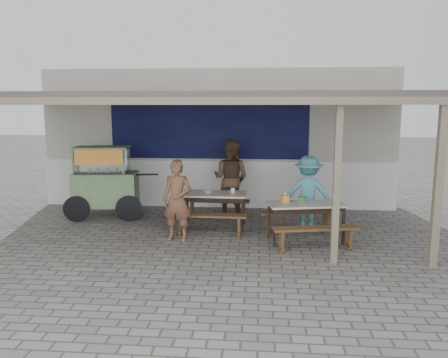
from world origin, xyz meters
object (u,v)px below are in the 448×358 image
vendor_cart (105,179)px  condiment_jar (233,190)px  patron_right_table (308,193)px  donation_box (302,200)px  table_right (306,207)px  patron_wall_side (231,178)px  bench_right_street (315,233)px  bench_right_wall (297,216)px  patron_street_side (177,200)px  bench_left_wall (217,205)px  bench_left_street (210,220)px  tissue_box (285,199)px  condiment_bowl (208,192)px

vendor_cart → condiment_jar: 3.06m
patron_right_table → donation_box: (-0.20, -0.82, 0.02)m
table_right → patron_wall_side: bearing=119.8°
bench_right_street → bench_right_wall: 1.22m
patron_street_side → patron_wall_side: 2.12m
table_right → vendor_cart: bearing=150.6°
donation_box → bench_right_street: bearing=-73.8°
bench_left_wall → bench_right_wall: 1.95m
bench_left_street → table_right: (1.86, -0.17, 0.33)m
patron_street_side → patron_wall_side: size_ratio=0.87×
bench_right_wall → patron_street_side: size_ratio=0.99×
bench_right_wall → donation_box: bearing=-96.3°
table_right → donation_box: 0.16m
bench_right_wall → tissue_box: size_ratio=12.10×
table_right → tissue_box: 0.43m
condiment_jar → patron_wall_side: bearing=96.5°
bench_right_wall → bench_right_street: bearing=-90.0°
bench_left_wall → patron_street_side: size_ratio=0.94×
bench_left_wall → condiment_bowl: 0.82m
patron_wall_side → tissue_box: (1.16, -1.71, -0.09)m
bench_left_street → donation_box: 1.85m
table_right → patron_right_table: patron_right_table is taller
donation_box → condiment_jar: 1.63m
condiment_jar → patron_street_side: bearing=-133.9°
bench_right_street → vendor_cart: vendor_cart is taller
bench_left_wall → bench_right_wall: bearing=-27.1°
bench_right_wall → vendor_cart: bearing=157.4°
vendor_cart → bench_right_street: bearing=-31.6°
bench_right_street → patron_street_side: (-2.57, 0.47, 0.45)m
bench_left_wall → patron_street_side: bearing=-109.6°
bench_right_street → donation_box: 0.83m
vendor_cart → condiment_bowl: bearing=-21.8°
table_right → patron_street_side: 2.46m
table_right → condiment_bowl: 2.15m
patron_wall_side → tissue_box: bearing=145.1°
bench_left_street → donation_box: size_ratio=9.29×
bench_right_street → condiment_jar: (-1.58, 1.51, 0.46)m
bench_left_street → bench_right_wall: 1.80m
bench_left_wall → patron_wall_side: patron_wall_side is taller
bench_right_street → vendor_cart: size_ratio=0.77×
bench_right_wall → patron_right_table: bearing=36.7°
bench_left_wall → patron_right_table: (1.98, -0.64, 0.44)m
table_right → patron_street_side: patron_street_side is taller
condiment_jar → condiment_bowl: 0.53m
bench_left_wall → donation_box: bearing=-38.5°
donation_box → bench_right_wall: bearing=94.9°
bench_right_wall → condiment_jar: (-1.34, 0.31, 0.46)m
bench_left_street → patron_right_table: (2.00, 0.71, 0.44)m
patron_right_table → patron_street_side: bearing=29.7°
vendor_cart → condiment_jar: size_ratio=21.10×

